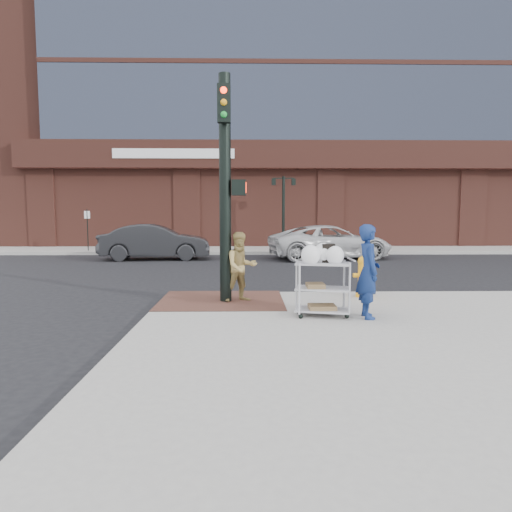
{
  "coord_description": "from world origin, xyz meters",
  "views": [
    {
      "loc": [
        -0.01,
        -9.39,
        2.14
      ],
      "look_at": [
        0.17,
        0.03,
        1.25
      ],
      "focal_mm": 32.0,
      "sensor_mm": 36.0,
      "label": 1
    }
  ],
  "objects_px": {
    "utility_cart": "(322,284)",
    "fire_hydrant": "(363,276)",
    "lamp_post": "(283,204)",
    "pedestrian_tan": "(241,267)",
    "traffic_signal_pole": "(226,182)",
    "sedan_dark": "(155,242)",
    "minivan_white": "(330,242)",
    "woman_blue": "(368,271)"
  },
  "relations": [
    {
      "from": "utility_cart",
      "to": "fire_hydrant",
      "type": "bearing_deg",
      "value": 57.28
    },
    {
      "from": "lamp_post",
      "to": "pedestrian_tan",
      "type": "relative_size",
      "value": 2.55
    },
    {
      "from": "traffic_signal_pole",
      "to": "sedan_dark",
      "type": "xyz_separation_m",
      "value": [
        -3.77,
        10.84,
        -2.01
      ]
    },
    {
      "from": "minivan_white",
      "to": "utility_cart",
      "type": "bearing_deg",
      "value": 158.45
    },
    {
      "from": "woman_blue",
      "to": "utility_cart",
      "type": "xyz_separation_m",
      "value": [
        -0.84,
        0.15,
        -0.25
      ]
    },
    {
      "from": "minivan_white",
      "to": "utility_cart",
      "type": "height_order",
      "value": "minivan_white"
    },
    {
      "from": "lamp_post",
      "to": "fire_hydrant",
      "type": "relative_size",
      "value": 4.1
    },
    {
      "from": "woman_blue",
      "to": "minivan_white",
      "type": "bearing_deg",
      "value": -6.93
    },
    {
      "from": "lamp_post",
      "to": "fire_hydrant",
      "type": "distance_m",
      "value": 14.86
    },
    {
      "from": "traffic_signal_pole",
      "to": "sedan_dark",
      "type": "bearing_deg",
      "value": 109.16
    },
    {
      "from": "sedan_dark",
      "to": "traffic_signal_pole",
      "type": "bearing_deg",
      "value": -165.82
    },
    {
      "from": "sedan_dark",
      "to": "utility_cart",
      "type": "distance_m",
      "value": 13.59
    },
    {
      "from": "lamp_post",
      "to": "sedan_dark",
      "type": "distance_m",
      "value": 7.84
    },
    {
      "from": "pedestrian_tan",
      "to": "utility_cart",
      "type": "bearing_deg",
      "value": -67.07
    },
    {
      "from": "utility_cart",
      "to": "traffic_signal_pole",
      "type": "bearing_deg",
      "value": 141.76
    },
    {
      "from": "woman_blue",
      "to": "minivan_white",
      "type": "height_order",
      "value": "woman_blue"
    },
    {
      "from": "traffic_signal_pole",
      "to": "woman_blue",
      "type": "bearing_deg",
      "value": -31.03
    },
    {
      "from": "minivan_white",
      "to": "woman_blue",
      "type": "bearing_deg",
      "value": 162.31
    },
    {
      "from": "minivan_white",
      "to": "fire_hydrant",
      "type": "relative_size",
      "value": 5.81
    },
    {
      "from": "utility_cart",
      "to": "fire_hydrant",
      "type": "height_order",
      "value": "utility_cart"
    },
    {
      "from": "lamp_post",
      "to": "traffic_signal_pole",
      "type": "distance_m",
      "value": 15.43
    },
    {
      "from": "traffic_signal_pole",
      "to": "fire_hydrant",
      "type": "height_order",
      "value": "traffic_signal_pole"
    },
    {
      "from": "fire_hydrant",
      "to": "woman_blue",
      "type": "bearing_deg",
      "value": -101.86
    },
    {
      "from": "minivan_white",
      "to": "utility_cart",
      "type": "distance_m",
      "value": 12.7
    },
    {
      "from": "woman_blue",
      "to": "traffic_signal_pole",
      "type": "bearing_deg",
      "value": 59.2
    },
    {
      "from": "utility_cart",
      "to": "sedan_dark",
      "type": "bearing_deg",
      "value": 114.7
    },
    {
      "from": "traffic_signal_pole",
      "to": "pedestrian_tan",
      "type": "height_order",
      "value": "traffic_signal_pole"
    },
    {
      "from": "traffic_signal_pole",
      "to": "minivan_white",
      "type": "xyz_separation_m",
      "value": [
        4.34,
        10.96,
        -2.04
      ]
    },
    {
      "from": "minivan_white",
      "to": "sedan_dark",
      "type": "bearing_deg",
      "value": 80.31
    },
    {
      "from": "traffic_signal_pole",
      "to": "pedestrian_tan",
      "type": "distance_m",
      "value": 1.92
    },
    {
      "from": "woman_blue",
      "to": "sedan_dark",
      "type": "bearing_deg",
      "value": 27.79
    },
    {
      "from": "lamp_post",
      "to": "woman_blue",
      "type": "height_order",
      "value": "lamp_post"
    },
    {
      "from": "pedestrian_tan",
      "to": "minivan_white",
      "type": "bearing_deg",
      "value": 46.34
    },
    {
      "from": "pedestrian_tan",
      "to": "fire_hydrant",
      "type": "xyz_separation_m",
      "value": [
        2.89,
        0.51,
        -0.29
      ]
    },
    {
      "from": "minivan_white",
      "to": "fire_hydrant",
      "type": "bearing_deg",
      "value": 163.31
    },
    {
      "from": "traffic_signal_pole",
      "to": "utility_cart",
      "type": "distance_m",
      "value": 3.18
    },
    {
      "from": "woman_blue",
      "to": "fire_hydrant",
      "type": "xyz_separation_m",
      "value": [
        0.46,
        2.17,
        -0.39
      ]
    },
    {
      "from": "pedestrian_tan",
      "to": "sedan_dark",
      "type": "xyz_separation_m",
      "value": [
        -4.09,
        10.84,
        -0.12
      ]
    },
    {
      "from": "woman_blue",
      "to": "pedestrian_tan",
      "type": "xyz_separation_m",
      "value": [
        -2.43,
        1.66,
        -0.11
      ]
    },
    {
      "from": "woman_blue",
      "to": "fire_hydrant",
      "type": "height_order",
      "value": "woman_blue"
    },
    {
      "from": "sedan_dark",
      "to": "minivan_white",
      "type": "distance_m",
      "value": 8.11
    },
    {
      "from": "traffic_signal_pole",
      "to": "minivan_white",
      "type": "relative_size",
      "value": 0.88
    }
  ]
}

